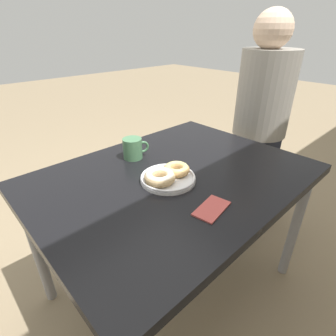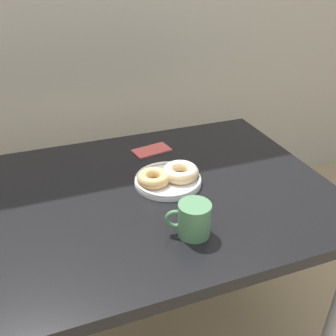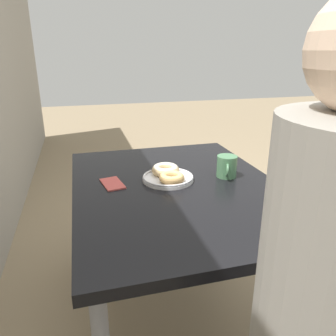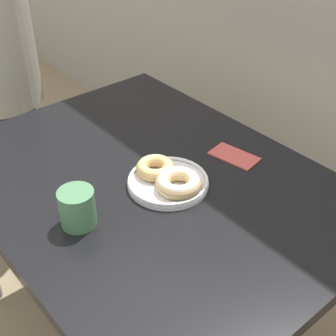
{
  "view_description": "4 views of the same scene",
  "coord_description": "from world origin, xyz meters",
  "views": [
    {
      "loc": [
        0.71,
        0.89,
        1.28
      ],
      "look_at": [
        0.06,
        0.2,
        0.78
      ],
      "focal_mm": 28.0,
      "sensor_mm": 36.0,
      "label": 1
    },
    {
      "loc": [
        -0.32,
        -0.83,
        1.41
      ],
      "look_at": [
        0.06,
        0.2,
        0.78
      ],
      "focal_mm": 40.0,
      "sensor_mm": 36.0,
      "label": 2
    },
    {
      "loc": [
        -1.27,
        0.56,
        1.28
      ],
      "look_at": [
        0.06,
        0.2,
        0.78
      ],
      "focal_mm": 35.0,
      "sensor_mm": 36.0,
      "label": 3
    },
    {
      "loc": [
        0.87,
        -0.48,
        1.52
      ],
      "look_at": [
        0.06,
        0.2,
        0.78
      ],
      "focal_mm": 50.0,
      "sensor_mm": 36.0,
      "label": 4
    }
  ],
  "objects": [
    {
      "name": "napkin",
      "position": [
        0.08,
        0.45,
        0.72
      ],
      "size": [
        0.16,
        0.11,
        0.01
      ],
      "color": "#BC4C47",
      "rests_on": "dining_table"
    },
    {
      "name": "dining_table",
      "position": [
        0.0,
        0.17,
        0.65
      ],
      "size": [
        1.19,
        0.89,
        0.72
      ],
      "color": "black",
      "rests_on": "ground_plane"
    },
    {
      "name": "coffee_mug",
      "position": [
        0.03,
        -0.08,
        0.77
      ],
      "size": [
        0.12,
        0.09,
        0.1
      ],
      "color": "#4C7F56",
      "rests_on": "dining_table"
    },
    {
      "name": "donut_plate",
      "position": [
        0.06,
        0.2,
        0.74
      ],
      "size": [
        0.24,
        0.23,
        0.06
      ],
      "color": "white",
      "rests_on": "dining_table"
    }
  ]
}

